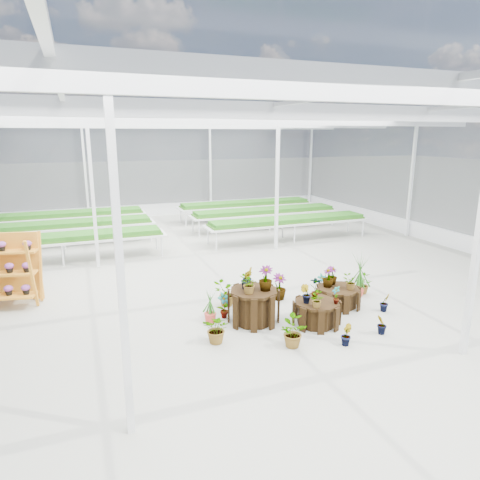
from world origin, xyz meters
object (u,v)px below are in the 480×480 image
object	(u,v)px
plinth_low	(338,297)
shelf_rack	(2,271)
plinth_mid	(317,313)
plinth_tall	(254,306)

from	to	relation	value
plinth_low	shelf_rack	size ratio (longest dim) A/B	0.60
plinth_mid	plinth_tall	bearing A→B (deg)	153.43
plinth_tall	shelf_rack	size ratio (longest dim) A/B	0.63
plinth_mid	plinth_low	distance (m)	1.22
plinth_low	shelf_rack	xyz separation A→B (m)	(-7.32, 2.82, 0.62)
plinth_tall	shelf_rack	bearing A→B (deg)	150.30
plinth_mid	shelf_rack	distance (m)	7.26
plinth_tall	shelf_rack	world-z (taller)	shelf_rack
plinth_mid	plinth_low	xyz separation A→B (m)	(1.00, 0.70, -0.03)
plinth_mid	plinth_low	size ratio (longest dim) A/B	0.97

